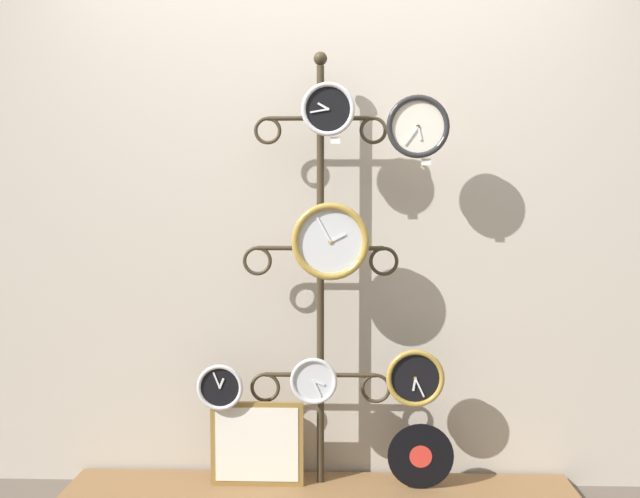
{
  "coord_description": "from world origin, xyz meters",
  "views": [
    {
      "loc": [
        0.11,
        -2.81,
        1.32
      ],
      "look_at": [
        0.0,
        0.36,
        1.09
      ],
      "focal_mm": 42.0,
      "sensor_mm": 36.0,
      "label": 1
    }
  ],
  "objects_px": {
    "clock_top_right": "(418,127)",
    "clock_bottom_right": "(415,378)",
    "vinyl_record": "(421,456)",
    "display_stand": "(320,344)",
    "clock_bottom_center": "(314,381)",
    "clock_middle_center": "(330,241)",
    "clock_top_center": "(328,109)",
    "clock_bottom_left": "(220,387)",
    "picture_frame": "(257,444)"
  },
  "relations": [
    {
      "from": "clock_top_center",
      "to": "clock_bottom_right",
      "type": "bearing_deg",
      "value": 3.52
    },
    {
      "from": "display_stand",
      "to": "clock_bottom_right",
      "type": "relative_size",
      "value": 7.76
    },
    {
      "from": "clock_top_right",
      "to": "clock_bottom_right",
      "type": "bearing_deg",
      "value": 87.01
    },
    {
      "from": "vinyl_record",
      "to": "clock_bottom_center",
      "type": "bearing_deg",
      "value": -176.32
    },
    {
      "from": "display_stand",
      "to": "picture_frame",
      "type": "xyz_separation_m",
      "value": [
        -0.27,
        -0.05,
        -0.43
      ]
    },
    {
      "from": "clock_bottom_left",
      "to": "clock_bottom_right",
      "type": "relative_size",
      "value": 0.8
    },
    {
      "from": "clock_top_right",
      "to": "clock_bottom_right",
      "type": "height_order",
      "value": "clock_top_right"
    },
    {
      "from": "display_stand",
      "to": "clock_bottom_center",
      "type": "distance_m",
      "value": 0.17
    },
    {
      "from": "clock_bottom_left",
      "to": "vinyl_record",
      "type": "xyz_separation_m",
      "value": [
        0.86,
        0.02,
        -0.3
      ]
    },
    {
      "from": "clock_bottom_left",
      "to": "vinyl_record",
      "type": "distance_m",
      "value": 0.91
    },
    {
      "from": "clock_bottom_left",
      "to": "clock_bottom_center",
      "type": "relative_size",
      "value": 1.0
    },
    {
      "from": "clock_top_right",
      "to": "clock_bottom_right",
      "type": "xyz_separation_m",
      "value": [
        0.0,
        0.03,
        -1.06
      ]
    },
    {
      "from": "clock_top_center",
      "to": "picture_frame",
      "type": "distance_m",
      "value": 1.47
    },
    {
      "from": "clock_top_center",
      "to": "vinyl_record",
      "type": "relative_size",
      "value": 0.78
    },
    {
      "from": "clock_bottom_right",
      "to": "clock_top_right",
      "type": "bearing_deg",
      "value": -92.99
    },
    {
      "from": "clock_top_center",
      "to": "clock_middle_center",
      "type": "distance_m",
      "value": 0.55
    },
    {
      "from": "clock_bottom_right",
      "to": "clock_bottom_left",
      "type": "bearing_deg",
      "value": -179.68
    },
    {
      "from": "clock_bottom_center",
      "to": "picture_frame",
      "type": "xyz_separation_m",
      "value": [
        -0.25,
        0.04,
        -0.29
      ]
    },
    {
      "from": "clock_top_right",
      "to": "vinyl_record",
      "type": "bearing_deg",
      "value": 57.08
    },
    {
      "from": "display_stand",
      "to": "clock_middle_center",
      "type": "distance_m",
      "value": 0.47
    },
    {
      "from": "clock_bottom_left",
      "to": "vinyl_record",
      "type": "relative_size",
      "value": 0.7
    },
    {
      "from": "clock_top_center",
      "to": "vinyl_record",
      "type": "height_order",
      "value": "clock_top_center"
    },
    {
      "from": "clock_bottom_center",
      "to": "vinyl_record",
      "type": "xyz_separation_m",
      "value": [
        0.46,
        0.03,
        -0.33
      ]
    },
    {
      "from": "clock_middle_center",
      "to": "clock_bottom_left",
      "type": "height_order",
      "value": "clock_middle_center"
    },
    {
      "from": "clock_top_right",
      "to": "clock_bottom_center",
      "type": "xyz_separation_m",
      "value": [
        -0.43,
        0.02,
        -1.07
      ]
    },
    {
      "from": "clock_bottom_left",
      "to": "clock_middle_center",
      "type": "bearing_deg",
      "value": -1.69
    },
    {
      "from": "clock_bottom_center",
      "to": "clock_bottom_right",
      "type": "xyz_separation_m",
      "value": [
        0.43,
        0.02,
        0.01
      ]
    },
    {
      "from": "clock_bottom_right",
      "to": "clock_top_center",
      "type": "bearing_deg",
      "value": -176.48
    },
    {
      "from": "clock_middle_center",
      "to": "clock_bottom_center",
      "type": "xyz_separation_m",
      "value": [
        -0.07,
        0.0,
        -0.59
      ]
    },
    {
      "from": "clock_top_center",
      "to": "picture_frame",
      "type": "bearing_deg",
      "value": 171.16
    },
    {
      "from": "clock_bottom_center",
      "to": "clock_middle_center",
      "type": "bearing_deg",
      "value": -0.79
    },
    {
      "from": "picture_frame",
      "to": "vinyl_record",
      "type": "bearing_deg",
      "value": -1.07
    },
    {
      "from": "picture_frame",
      "to": "clock_middle_center",
      "type": "bearing_deg",
      "value": -7.8
    },
    {
      "from": "clock_top_right",
      "to": "clock_middle_center",
      "type": "xyz_separation_m",
      "value": [
        -0.36,
        0.02,
        -0.47
      ]
    },
    {
      "from": "display_stand",
      "to": "vinyl_record",
      "type": "distance_m",
      "value": 0.64
    },
    {
      "from": "display_stand",
      "to": "clock_bottom_center",
      "type": "relative_size",
      "value": 9.62
    },
    {
      "from": "clock_bottom_center",
      "to": "picture_frame",
      "type": "relative_size",
      "value": 0.5
    },
    {
      "from": "clock_top_right",
      "to": "vinyl_record",
      "type": "xyz_separation_m",
      "value": [
        0.03,
        0.05,
        -1.4
      ]
    },
    {
      "from": "clock_top_center",
      "to": "clock_bottom_center",
      "type": "xyz_separation_m",
      "value": [
        -0.06,
        0.01,
        -1.14
      ]
    },
    {
      "from": "clock_top_center",
      "to": "clock_top_right",
      "type": "xyz_separation_m",
      "value": [
        0.37,
        -0.01,
        -0.07
      ]
    },
    {
      "from": "clock_middle_center",
      "to": "clock_bottom_center",
      "type": "bearing_deg",
      "value": 179.21
    },
    {
      "from": "clock_middle_center",
      "to": "vinyl_record",
      "type": "bearing_deg",
      "value": 4.48
    },
    {
      "from": "clock_bottom_center",
      "to": "clock_top_center",
      "type": "bearing_deg",
      "value": -5.03
    },
    {
      "from": "clock_top_right",
      "to": "vinyl_record",
      "type": "distance_m",
      "value": 1.4
    },
    {
      "from": "clock_top_center",
      "to": "picture_frame",
      "type": "height_order",
      "value": "clock_top_center"
    },
    {
      "from": "clock_top_right",
      "to": "clock_middle_center",
      "type": "distance_m",
      "value": 0.6
    },
    {
      "from": "vinyl_record",
      "to": "picture_frame",
      "type": "relative_size",
      "value": 0.71
    },
    {
      "from": "clock_top_center",
      "to": "picture_frame",
      "type": "relative_size",
      "value": 0.55
    },
    {
      "from": "clock_bottom_right",
      "to": "vinyl_record",
      "type": "height_order",
      "value": "clock_bottom_right"
    },
    {
      "from": "clock_top_right",
      "to": "clock_bottom_right",
      "type": "distance_m",
      "value": 1.06
    }
  ]
}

